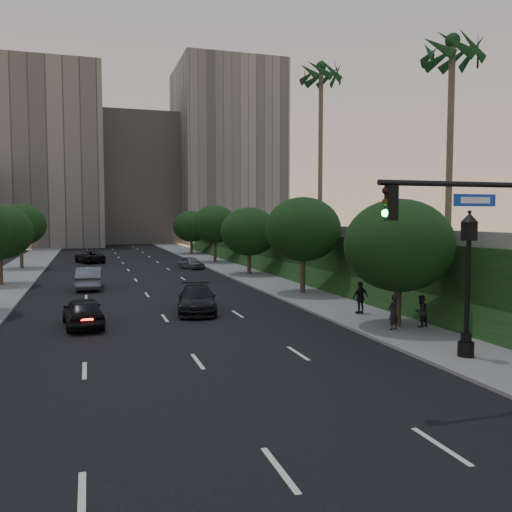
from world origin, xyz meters
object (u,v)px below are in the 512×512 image
object	(u,v)px
traffic_signal_mast	(507,275)
pedestrian_b	(421,311)
sedan_mid_left	(89,278)
sedan_far_right	(191,263)
sedan_near_right	(197,299)
street_lamp	(467,291)
pedestrian_a	(393,312)
sedan_near_left	(83,312)
pedestrian_c	(360,297)
sedan_far_left	(89,257)

from	to	relation	value
traffic_signal_mast	pedestrian_b	world-z (taller)	traffic_signal_mast
sedan_mid_left	sedan_far_right	world-z (taller)	sedan_mid_left
sedan_near_right	pedestrian_b	distance (m)	12.08
street_lamp	pedestrian_a	xyz separation A→B (m)	(-0.03, 5.01, -1.66)
sedan_near_right	pedestrian_a	bearing A→B (deg)	-35.75
sedan_near_left	pedestrian_c	distance (m)	14.38
traffic_signal_mast	sedan_near_left	distance (m)	19.07
pedestrian_b	pedestrian_c	size ratio (longest dim) A/B	0.86
street_lamp	pedestrian_b	world-z (taller)	street_lamp
sedan_far_right	pedestrian_b	distance (m)	33.45
sedan_near_left	sedan_far_left	bearing A→B (deg)	-96.24
traffic_signal_mast	sedan_mid_left	xyz separation A→B (m)	(-11.75, 28.91, -2.84)
pedestrian_a	pedestrian_c	xyz separation A→B (m)	(0.58, 4.25, 0.06)
street_lamp	sedan_far_left	bearing A→B (deg)	105.30
sedan_mid_left	pedestrian_a	world-z (taller)	pedestrian_a
sedan_far_left	pedestrian_b	world-z (taller)	pedestrian_b
sedan_far_right	sedan_near_right	bearing A→B (deg)	-118.08
sedan_mid_left	pedestrian_a	bearing A→B (deg)	126.45
traffic_signal_mast	sedan_far_right	size ratio (longest dim) A/B	1.86
traffic_signal_mast	pedestrian_a	distance (m)	9.36
sedan_near_right	pedestrian_a	size ratio (longest dim) A/B	3.13
street_lamp	sedan_near_right	world-z (taller)	street_lamp
sedan_near_right	pedestrian_c	distance (m)	9.04
traffic_signal_mast	pedestrian_c	size ratio (longest dim) A/B	3.97
pedestrian_c	sedan_near_right	bearing A→B (deg)	-38.63
pedestrian_a	pedestrian_c	world-z (taller)	pedestrian_c
sedan_near_right	pedestrian_b	size ratio (longest dim) A/B	3.38
sedan_near_left	sedan_far_right	bearing A→B (deg)	-116.29
pedestrian_a	pedestrian_c	size ratio (longest dim) A/B	0.93
sedan_far_right	pedestrian_a	xyz separation A→B (m)	(3.33, -33.26, 0.33)
pedestrian_b	pedestrian_c	world-z (taller)	pedestrian_c
traffic_signal_mast	sedan_near_right	size ratio (longest dim) A/B	1.36
sedan_near_right	pedestrian_a	distance (m)	11.03
traffic_signal_mast	sedan_near_left	world-z (taller)	traffic_signal_mast
sedan_far_right	pedestrian_b	size ratio (longest dim) A/B	2.47
traffic_signal_mast	pedestrian_a	world-z (taller)	traffic_signal_mast
street_lamp	pedestrian_c	size ratio (longest dim) A/B	3.19
traffic_signal_mast	sedan_near_right	world-z (taller)	traffic_signal_mast
traffic_signal_mast	sedan_far_left	world-z (taller)	traffic_signal_mast
sedan_mid_left	sedan_far_right	bearing A→B (deg)	-124.64
sedan_far_left	sedan_near_right	world-z (taller)	sedan_near_right
sedan_mid_left	traffic_signal_mast	bearing A→B (deg)	114.88
traffic_signal_mast	sedan_near_right	bearing A→B (deg)	109.75
sedan_near_right	sedan_far_right	bearing A→B (deg)	90.56
sedan_far_left	pedestrian_c	distance (m)	42.01
street_lamp	sedan_far_right	distance (m)	38.47
sedan_near_right	traffic_signal_mast	bearing A→B (deg)	-59.99
street_lamp	pedestrian_a	size ratio (longest dim) A/B	3.41
sedan_near_left	sedan_far_right	xyz separation A→B (m)	(10.39, 27.61, -0.10)
sedan_far_right	pedestrian_a	world-z (taller)	pedestrian_a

